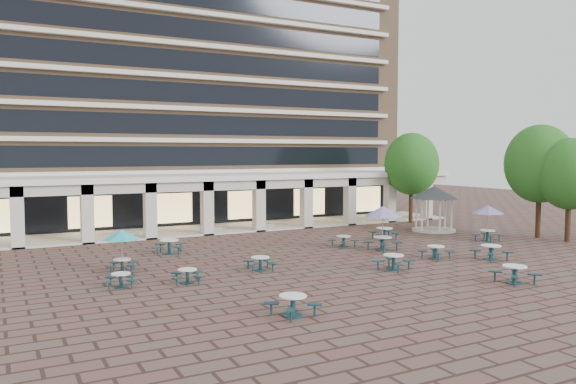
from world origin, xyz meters
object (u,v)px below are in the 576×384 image
gazebo (434,198)px  planter_right (264,224)px  picnic_table_0 (293,304)px  picnic_table_2 (491,251)px  picnic_table_1 (394,261)px  planter_left (211,226)px

gazebo → planter_right: gazebo is taller
picnic_table_0 → picnic_table_2: 15.85m
picnic_table_0 → picnic_table_2: picnic_table_2 is taller
gazebo → picnic_table_1: bearing=-139.7°
gazebo → planter_left: 17.33m
gazebo → planter_left: size_ratio=2.49×
picnic_table_0 → gazebo: bearing=24.2°
planter_left → gazebo: bearing=-23.1°
picnic_table_1 → planter_right: planter_right is taller
picnic_table_1 → planter_left: planter_left is taller
picnic_table_1 → picnic_table_2: (6.66, -0.38, 0.02)m
picnic_table_2 → planter_left: (-10.57, 17.25, 0.07)m
picnic_table_1 → planter_left: size_ratio=1.45×
picnic_table_0 → planter_right: planter_right is taller
planter_left → planter_right: size_ratio=1.00×
picnic_table_0 → planter_left: bearing=66.0°
planter_left → planter_right: bearing=0.0°
picnic_table_0 → picnic_table_2: bearing=4.4°
picnic_table_2 → picnic_table_0: bearing=-159.5°
picnic_table_1 → planter_right: (0.49, 16.86, 0.01)m
planter_left → picnic_table_0: bearing=-102.1°
picnic_table_0 → picnic_table_2: (15.21, 4.46, 0.03)m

